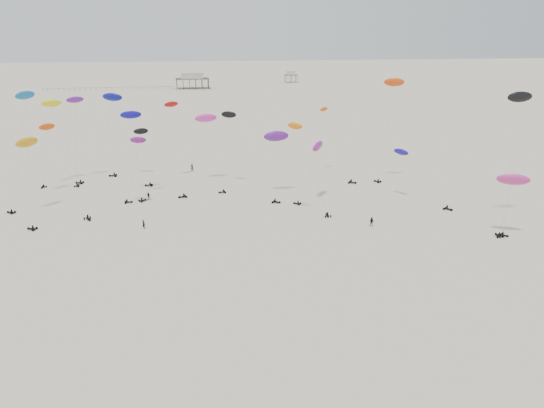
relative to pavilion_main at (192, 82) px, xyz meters
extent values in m
plane|color=beige|center=(10.00, -150.00, -4.22)|extent=(900.00, 900.00, 0.00)
cube|color=brown|center=(0.00, 0.00, 1.93)|extent=(21.00, 13.00, 0.30)
cube|color=silver|center=(0.00, 0.00, 3.68)|extent=(14.00, 8.40, 3.20)
cube|color=#B2B2AD|center=(0.00, 0.00, 5.43)|extent=(15.00, 9.00, 0.30)
cube|color=brown|center=(70.00, 30.00, 0.93)|extent=(9.00, 7.00, 0.30)
cube|color=silver|center=(70.00, 30.00, 2.28)|extent=(5.60, 4.20, 2.40)
cube|color=#B2B2AD|center=(70.00, 30.00, 3.63)|extent=(6.00, 4.50, 0.30)
cube|color=black|center=(-52.00, 0.00, -2.77)|extent=(80.00, 0.10, 0.10)
cylinder|color=gray|center=(46.09, -245.55, 1.00)|extent=(0.03, 0.03, 15.67)
ellipsoid|color=#1D0DA9|center=(42.68, -240.10, 6.19)|extent=(3.53, 4.24, 1.95)
cylinder|color=gray|center=(20.13, -248.97, 4.90)|extent=(0.03, 0.03, 18.36)
ellipsoid|color=orange|center=(17.06, -246.88, 13.89)|extent=(3.37, 3.17, 1.67)
cylinder|color=gray|center=(-20.50, -211.14, 0.28)|extent=(0.03, 0.03, 10.31)
ellipsoid|color=#821885|center=(-17.12, -209.98, 4.77)|extent=(4.37, 1.97, 2.08)
cylinder|color=gray|center=(-38.51, -218.21, 2.79)|extent=(0.03, 0.03, 13.52)
ellipsoid|color=#EA4B0C|center=(-37.69, -216.15, 9.88)|extent=(3.96, 3.26, 1.89)
cylinder|color=gray|center=(-21.79, -242.09, 7.51)|extent=(0.03, 0.03, 23.74)
ellipsoid|color=#0B1190|center=(-18.79, -238.71, 19.28)|extent=(4.82, 3.58, 2.20)
cylinder|color=gray|center=(-31.32, -216.36, 5.69)|extent=(0.03, 0.03, 20.26)
ellipsoid|color=#6F1C9E|center=(-31.28, -212.24, 15.71)|extent=(4.70, 3.51, 2.12)
cylinder|color=gray|center=(55.77, -261.53, 7.72)|extent=(0.03, 0.03, 25.60)
ellipsoid|color=black|center=(58.80, -256.42, 19.96)|extent=(5.09, 2.10, 2.47)
cylinder|color=gray|center=(-16.29, -231.96, 3.11)|extent=(0.03, 0.03, 15.51)
ellipsoid|color=black|center=(-14.63, -228.35, 10.36)|extent=(3.44, 1.72, 1.58)
cylinder|color=gray|center=(43.83, -227.05, 7.83)|extent=(0.03, 0.03, 23.11)
ellipsoid|color=#EA440C|center=(45.60, -225.76, 20.07)|extent=(5.23, 3.11, 2.43)
cylinder|color=gray|center=(-33.82, -216.23, 5.47)|extent=(0.03, 0.03, 18.93)
ellipsoid|color=yellow|center=(-36.41, -214.55, 15.27)|extent=(5.03, 2.97, 2.36)
cylinder|color=gray|center=(-40.15, -232.21, 7.05)|extent=(0.03, 0.03, 25.12)
ellipsoid|color=#1769AD|center=(-38.99, -225.57, 18.49)|extent=(4.63, 4.68, 2.34)
cylinder|color=gray|center=(33.36, -221.48, 4.17)|extent=(0.03, 0.03, 20.78)
ellipsoid|color=#D4630B|center=(31.23, -214.76, 12.33)|extent=(3.07, 2.64, 1.45)
cylinder|color=gray|center=(4.43, -227.26, 4.29)|extent=(0.03, 0.03, 17.85)
ellipsoid|color=black|center=(5.69, -223.21, 12.83)|extent=(3.97, 2.76, 1.83)
cylinder|color=gray|center=(-2.81, -226.40, 3.52)|extent=(0.03, 0.03, 20.94)
ellipsoid|color=#E435B1|center=(0.35, -219.29, 11.51)|extent=(5.78, 3.19, 2.74)
cylinder|color=gray|center=(14.96, -236.56, 2.27)|extent=(0.03, 0.03, 14.18)
ellipsoid|color=#661B98|center=(15.65, -232.51, 9.10)|extent=(5.97, 2.51, 2.88)
cylinder|color=gray|center=(52.71, -266.11, 0.86)|extent=(0.03, 0.03, 9.19)
ellipsoid|color=#CB2F8F|center=(53.85, -265.41, 6.31)|extent=(6.37, 4.78, 2.92)
cylinder|color=gray|center=(-15.83, -230.55, 4.68)|extent=(0.03, 0.03, 18.77)
ellipsoid|color=#110DA9|center=(-16.78, -226.16, 13.77)|extent=(4.92, 2.51, 2.37)
cylinder|color=gray|center=(21.33, -240.42, 1.61)|extent=(0.03, 0.03, 12.28)
ellipsoid|color=#9E1C9D|center=(23.94, -238.42, 7.76)|extent=(4.67, 5.66, 2.68)
cylinder|color=gray|center=(-11.02, -219.10, 5.16)|extent=(0.03, 0.03, 19.87)
ellipsoid|color=#BA0E0D|center=(-7.94, -215.34, 14.50)|extent=(4.16, 3.29, 1.87)
cylinder|color=gray|center=(-35.59, -243.24, 2.94)|extent=(0.03, 0.03, 18.29)
ellipsoid|color=orange|center=(-36.78, -236.88, 10.29)|extent=(4.71, 4.80, 2.43)
imported|color=black|center=(-13.40, -252.05, -4.22)|extent=(0.89, 0.86, 2.03)
imported|color=black|center=(30.30, -257.80, -4.22)|extent=(1.22, 1.00, 2.17)
imported|color=black|center=(-13.64, -233.76, -4.22)|extent=(1.38, 1.13, 2.06)
imported|color=black|center=(-3.56, -209.62, -4.22)|extent=(0.93, 0.73, 2.29)
camera|label=1|loc=(-3.97, -350.01, 32.33)|focal=35.00mm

